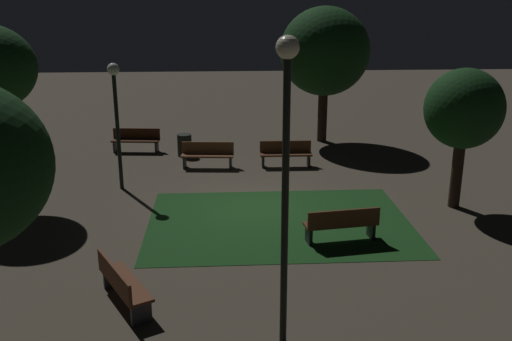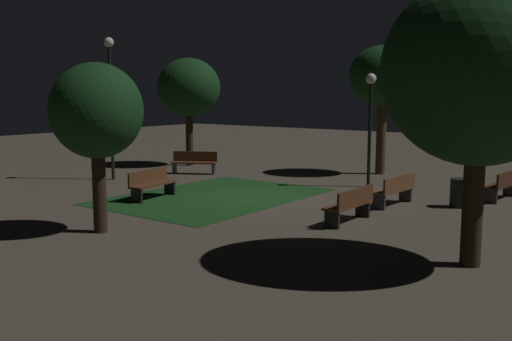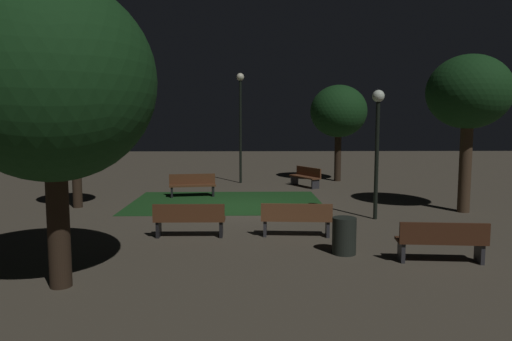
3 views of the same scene
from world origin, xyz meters
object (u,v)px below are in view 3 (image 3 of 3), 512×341
at_px(bench_path_side, 296,218).
at_px(tree_tall_center, 339,112).
at_px(bench_front_left, 189,219).
at_px(bench_back_row, 442,240).
at_px(lamp_post_path_center, 377,130).
at_px(lamp_post_near_wall, 240,110).
at_px(tree_left_canopy, 469,94).
at_px(tree_back_right, 52,82).
at_px(bench_corner, 306,176).
at_px(tree_lawn_side, 75,126).
at_px(trash_bin, 344,236).
at_px(bench_by_lamp, 192,184).

distance_m(bench_path_side, tree_tall_center, 11.91).
xyz_separation_m(bench_front_left, bench_path_side, (2.72, 0.00, 0.00)).
bearing_deg(bench_back_row, lamp_post_path_center, 92.08).
bearing_deg(bench_path_side, bench_back_row, -39.09).
bearing_deg(lamp_post_near_wall, tree_left_canopy, -45.08).
bearing_deg(tree_back_right, bench_front_left, 61.65).
relative_size(bench_path_side, tree_back_right, 0.34).
xyz_separation_m(bench_corner, lamp_post_path_center, (1.18, -7.01, 2.20)).
bearing_deg(tree_lawn_side, bench_front_left, -44.31).
xyz_separation_m(bench_back_row, trash_bin, (-1.89, 0.71, -0.07)).
distance_m(tree_left_canopy, lamp_post_near_wall, 10.39).
distance_m(bench_back_row, tree_left_canopy, 7.01).
bearing_deg(bench_corner, lamp_post_near_wall, 155.26).
distance_m(bench_by_lamp, tree_tall_center, 8.62).
xyz_separation_m(tree_lawn_side, tree_tall_center, (10.33, 6.83, 0.62)).
bearing_deg(bench_corner, tree_back_right, -115.65).
bearing_deg(tree_back_right, tree_lawn_side, 107.71).
relative_size(bench_front_left, trash_bin, 2.20).
distance_m(lamp_post_path_center, lamp_post_near_wall, 9.38).
bearing_deg(bench_by_lamp, tree_tall_center, 34.91).
xyz_separation_m(bench_front_left, bench_corner, (4.17, 9.10, 0.00)).
bearing_deg(lamp_post_near_wall, trash_bin, -78.60).
distance_m(bench_corner, tree_left_canopy, 8.12).
relative_size(bench_front_left, tree_left_canopy, 0.36).
relative_size(bench_corner, lamp_post_near_wall, 0.35).
relative_size(bench_back_row, tree_left_canopy, 0.36).
relative_size(bench_by_lamp, tree_tall_center, 0.39).
bearing_deg(bench_by_lamp, tree_left_canopy, -19.83).
bearing_deg(trash_bin, tree_left_canopy, 43.55).
xyz_separation_m(tree_back_right, tree_tall_center, (7.87, 14.55, -0.20)).
height_order(tree_back_right, trash_bin, tree_back_right).
distance_m(bench_back_row, tree_tall_center, 13.66).
relative_size(bench_back_row, bench_corner, 1.02).
relative_size(bench_path_side, bench_corner, 1.01).
height_order(bench_by_lamp, tree_left_canopy, tree_left_canopy).
bearing_deg(lamp_post_path_center, bench_path_side, -141.37).
xyz_separation_m(tree_lawn_side, trash_bin, (7.96, -5.79, -2.38)).
bearing_deg(bench_path_side, lamp_post_near_wall, 98.30).
xyz_separation_m(bench_corner, tree_tall_center, (1.82, 1.96, 2.93)).
height_order(bench_front_left, bench_back_row, same).
bearing_deg(lamp_post_near_wall, bench_front_left, -96.51).
bearing_deg(lamp_post_path_center, tree_lawn_side, 167.55).
distance_m(tree_back_right, tree_tall_center, 16.54).
bearing_deg(bench_corner, trash_bin, -92.94).
bearing_deg(lamp_post_path_center, lamp_post_near_wall, 116.36).
height_order(bench_corner, tree_tall_center, tree_tall_center).
relative_size(bench_by_lamp, lamp_post_near_wall, 0.36).
xyz_separation_m(bench_path_side, bench_corner, (1.44, 9.10, 0.00)).
bearing_deg(bench_front_left, bench_path_side, 0.00).
relative_size(bench_front_left, bench_corner, 1.00).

